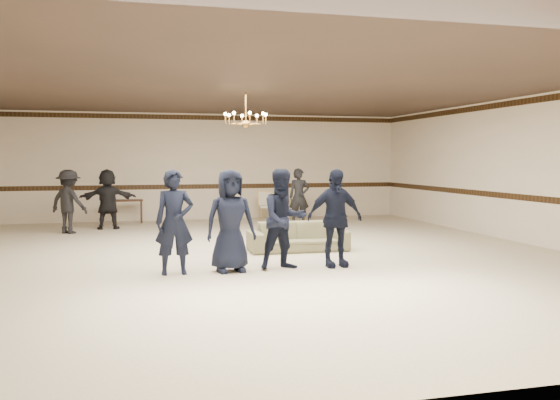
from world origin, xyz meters
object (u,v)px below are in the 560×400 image
(chandelier, at_px, (246,108))
(banquet_chair_mid, at_px, (266,206))
(boy_c, at_px, (284,219))
(boy_d, at_px, (335,218))
(settee, at_px, (298,237))
(boy_b, at_px, (230,221))
(console_table, at_px, (128,211))
(banquet_chair_left, at_px, (233,207))
(adult_left, at_px, (69,202))
(adult_right, at_px, (299,197))
(banquet_chair_right, at_px, (298,205))
(boy_a, at_px, (174,222))
(adult_mid, at_px, (108,199))

(chandelier, height_order, banquet_chair_mid, chandelier)
(boy_c, xyz_separation_m, boy_d, (0.90, 0.00, 0.00))
(boy_c, xyz_separation_m, settee, (0.77, 1.83, -0.55))
(boy_b, relative_size, settee, 0.85)
(console_table, bearing_deg, settee, -63.90)
(banquet_chair_left, bearing_deg, settee, -86.62)
(adult_left, distance_m, adult_right, 6.01)
(adult_right, bearing_deg, chandelier, -117.28)
(adult_left, bearing_deg, banquet_chair_mid, -126.40)
(banquet_chair_right, distance_m, console_table, 5.00)
(adult_left, relative_size, console_table, 1.96)
(banquet_chair_left, bearing_deg, console_table, 176.80)
(chandelier, bearing_deg, boy_a, -123.39)
(chandelier, bearing_deg, banquet_chair_mid, 72.69)
(boy_a, bearing_deg, console_table, 93.49)
(settee, bearing_deg, boy_a, -143.80)
(settee, distance_m, banquet_chair_mid, 5.96)
(boy_b, xyz_separation_m, adult_mid, (-2.14, 6.61, -0.05))
(boy_d, bearing_deg, adult_left, 126.23)
(chandelier, height_order, adult_right, chandelier)
(boy_b, relative_size, boy_d, 1.00)
(boy_a, height_order, adult_mid, boy_a)
(banquet_chair_right, bearing_deg, boy_b, -119.25)
(boy_b, bearing_deg, boy_a, 174.43)
(chandelier, relative_size, boy_a, 0.56)
(adult_left, xyz_separation_m, adult_right, (6.00, 0.30, 0.00))
(settee, xyz_separation_m, adult_mid, (-3.81, 4.77, 0.50))
(settee, distance_m, adult_mid, 6.13)
(boy_c, relative_size, adult_mid, 1.06)
(console_table, bearing_deg, adult_right, -22.98)
(adult_mid, bearing_deg, settee, 129.35)
(banquet_chair_right, bearing_deg, boy_d, -107.21)
(boy_c, height_order, banquet_chair_left, boy_c)
(boy_a, xyz_separation_m, banquet_chair_left, (2.29, 7.75, -0.41))
(boy_c, distance_m, boy_d, 0.90)
(adult_right, relative_size, banquet_chair_left, 1.85)
(chandelier, xyz_separation_m, banquet_chair_mid, (1.63, 5.24, -2.45))
(adult_mid, bearing_deg, console_table, -110.40)
(adult_mid, height_order, banquet_chair_left, adult_mid)
(adult_right, xyz_separation_m, banquet_chair_left, (-1.58, 1.54, -0.36))
(banquet_chair_left, bearing_deg, chandelier, -96.28)
(banquet_chair_mid, bearing_deg, chandelier, -103.03)
(boy_c, xyz_separation_m, adult_right, (2.06, 6.21, -0.05))
(boy_c, bearing_deg, boy_d, -9.34)
(adult_mid, height_order, console_table, adult_mid)
(banquet_chair_mid, xyz_separation_m, console_table, (-4.00, 0.20, -0.09))
(chandelier, xyz_separation_m, adult_right, (2.21, 3.70, -2.09))
(adult_mid, bearing_deg, boy_d, 121.58)
(adult_mid, bearing_deg, banquet_chair_mid, -165.01)
(adult_left, height_order, banquet_chair_left, adult_left)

